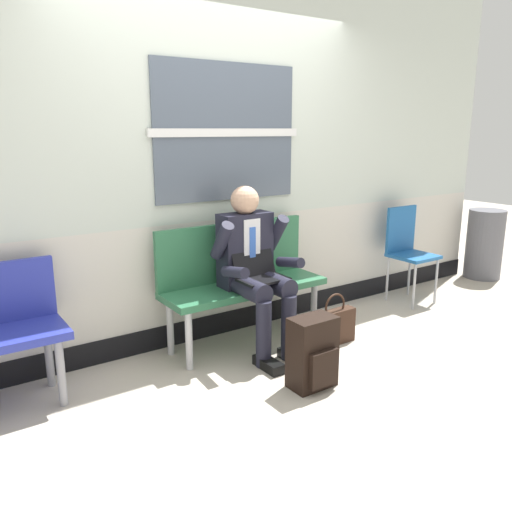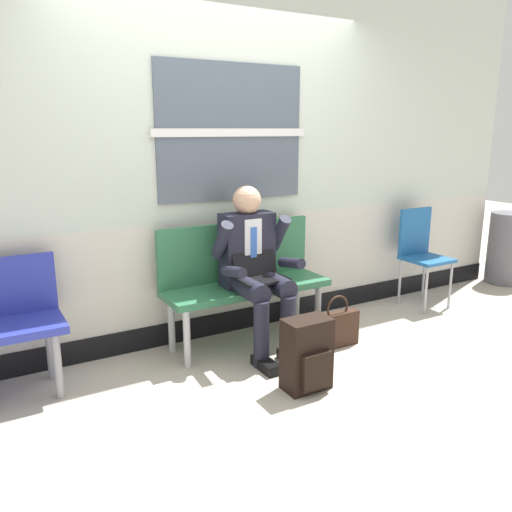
% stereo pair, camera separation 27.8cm
% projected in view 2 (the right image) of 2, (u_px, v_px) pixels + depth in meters
% --- Properties ---
extents(ground_plane, '(18.00, 18.00, 0.00)m').
position_uv_depth(ground_plane, '(254.00, 357.00, 3.79)').
color(ground_plane, '#B2A899').
extents(station_wall, '(6.38, 0.16, 3.03)m').
position_uv_depth(station_wall, '(216.00, 146.00, 3.93)').
color(station_wall, beige).
rests_on(station_wall, ground).
extents(bench_with_person, '(1.29, 0.42, 0.93)m').
position_uv_depth(bench_with_person, '(242.00, 274.00, 3.96)').
color(bench_with_person, '#2D6B47').
rests_on(bench_with_person, ground).
extents(person_seated, '(0.57, 0.70, 1.23)m').
position_uv_depth(person_seated, '(255.00, 266.00, 3.77)').
color(person_seated, '#1E1E2D').
rests_on(person_seated, ground).
extents(backpack, '(0.30, 0.22, 0.47)m').
position_uv_depth(backpack, '(307.00, 355.00, 3.27)').
color(backpack, black).
rests_on(backpack, ground).
extents(handbag, '(0.37, 0.09, 0.41)m').
position_uv_depth(handbag, '(337.00, 328.00, 3.94)').
color(handbag, '#331E14').
rests_on(handbag, ground).
extents(folding_chair, '(0.38, 0.38, 0.91)m').
position_uv_depth(folding_chair, '(421.00, 248.00, 4.82)').
color(folding_chair, '#1E5999').
rests_on(folding_chair, ground).
extents(trash_bin, '(0.39, 0.39, 0.77)m').
position_uv_depth(trash_bin, '(507.00, 248.00, 5.54)').
color(trash_bin, '#595960').
rests_on(trash_bin, ground).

